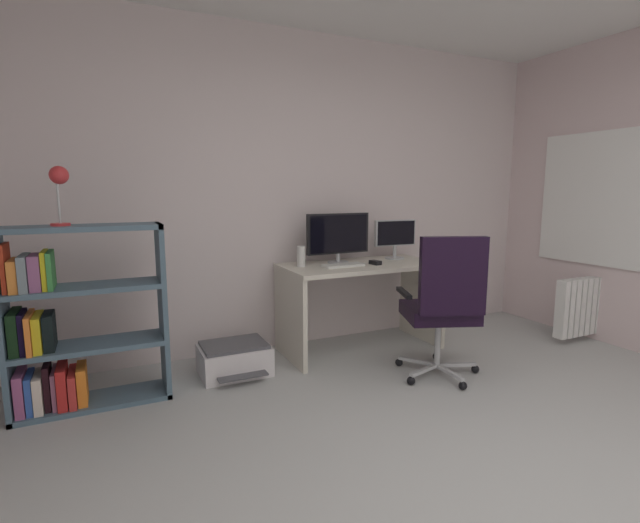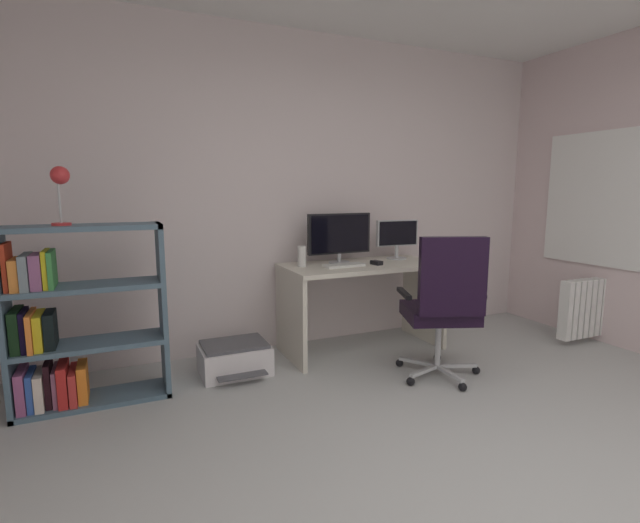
% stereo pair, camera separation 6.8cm
% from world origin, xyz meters
% --- Properties ---
extents(wall_back, '(4.92, 0.10, 2.68)m').
position_xyz_m(wall_back, '(0.00, 2.70, 1.34)').
color(wall_back, silver).
rests_on(wall_back, ground).
extents(window_pane, '(0.01, 1.14, 1.11)m').
position_xyz_m(window_pane, '(2.45, 1.59, 1.29)').
color(window_pane, white).
extents(window_frame, '(0.02, 1.22, 1.19)m').
position_xyz_m(window_frame, '(2.45, 1.59, 1.29)').
color(window_frame, white).
extents(desk, '(1.34, 0.66, 0.75)m').
position_xyz_m(desk, '(0.36, 2.27, 0.54)').
color(desk, beige).
rests_on(desk, ground).
extents(monitor_main, '(0.59, 0.18, 0.42)m').
position_xyz_m(monitor_main, '(0.20, 2.38, 0.99)').
color(monitor_main, '#B2B5B7').
rests_on(monitor_main, desk).
extents(monitor_secondary, '(0.41, 0.18, 0.35)m').
position_xyz_m(monitor_secondary, '(0.78, 2.38, 0.96)').
color(monitor_secondary, '#B2B5B7').
rests_on(monitor_secondary, desk).
extents(keyboard, '(0.34, 0.14, 0.02)m').
position_xyz_m(keyboard, '(0.16, 2.20, 0.76)').
color(keyboard, silver).
rests_on(keyboard, desk).
extents(computer_mouse, '(0.08, 0.11, 0.03)m').
position_xyz_m(computer_mouse, '(0.45, 2.17, 0.77)').
color(computer_mouse, black).
rests_on(computer_mouse, desk).
extents(desktop_speaker, '(0.07, 0.07, 0.17)m').
position_xyz_m(desktop_speaker, '(-0.16, 2.33, 0.84)').
color(desktop_speaker, silver).
rests_on(desktop_speaker, desk).
extents(office_chair, '(0.64, 0.64, 1.06)m').
position_xyz_m(office_chair, '(0.56, 1.43, 0.58)').
color(office_chair, '#B7BABC').
rests_on(office_chair, ground).
extents(bookshelf, '(0.93, 0.31, 1.16)m').
position_xyz_m(bookshelf, '(-1.84, 2.08, 0.52)').
color(bookshelf, '#496476').
rests_on(bookshelf, ground).
extents(desk_lamp, '(0.12, 0.11, 0.35)m').
position_xyz_m(desk_lamp, '(-1.82, 2.08, 1.41)').
color(desk_lamp, red).
rests_on(desk_lamp, bookshelf).
extents(printer, '(0.51, 0.46, 0.24)m').
position_xyz_m(printer, '(-0.77, 2.18, 0.12)').
color(printer, silver).
rests_on(printer, ground).
extents(radiator, '(0.72, 0.10, 0.53)m').
position_xyz_m(radiator, '(2.36, 1.59, 0.32)').
color(radiator, white).
rests_on(radiator, ground).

